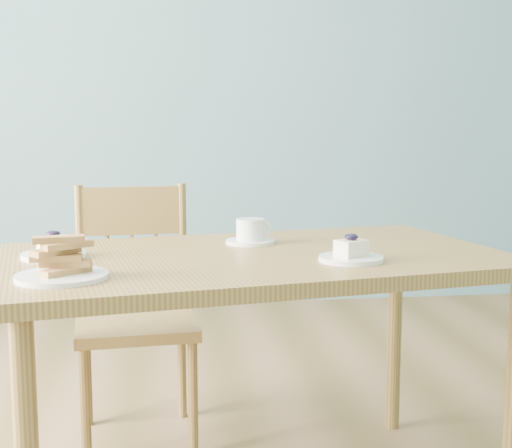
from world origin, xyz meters
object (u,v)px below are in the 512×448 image
at_px(cheesecake_plate_near, 351,254).
at_px(coffee_cup, 251,233).
at_px(dining_chair, 135,311).
at_px(dining_table, 256,279).
at_px(biscotti_plate, 61,265).
at_px(cheesecake_plate_far, 54,251).

relative_size(cheesecake_plate_near, coffee_cup, 1.15).
bearing_deg(coffee_cup, dining_chair, 129.99).
height_order(dining_table, biscotti_plate, biscotti_plate).
bearing_deg(cheesecake_plate_near, coffee_cup, 126.02).
bearing_deg(cheesecake_plate_far, coffee_cup, 16.46).
xyz_separation_m(cheesecake_plate_near, coffee_cup, (-0.22, 0.30, 0.01)).
xyz_separation_m(dining_chair, cheesecake_plate_far, (-0.18, -0.47, 0.29)).
distance_m(dining_table, cheesecake_plate_far, 0.54).
distance_m(dining_chair, cheesecake_plate_near, 0.89).
bearing_deg(dining_table, cheesecake_plate_far, 168.58).
xyz_separation_m(cheesecake_plate_near, biscotti_plate, (-0.70, -0.13, 0.01)).
bearing_deg(dining_table, dining_chair, 115.65).
xyz_separation_m(dining_table, dining_chair, (-0.35, 0.48, -0.20)).
distance_m(coffee_cup, biscotti_plate, 0.64).
bearing_deg(dining_chair, biscotti_plate, -104.87).
height_order(dining_table, cheesecake_plate_far, cheesecake_plate_far).
distance_m(dining_table, coffee_cup, 0.20).
bearing_deg(dining_chair, cheesecake_plate_far, -116.70).
relative_size(cheesecake_plate_near, biscotti_plate, 0.80).
bearing_deg(dining_table, coffee_cup, 77.40).
distance_m(dining_chair, coffee_cup, 0.56).
bearing_deg(biscotti_plate, coffee_cup, 41.86).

